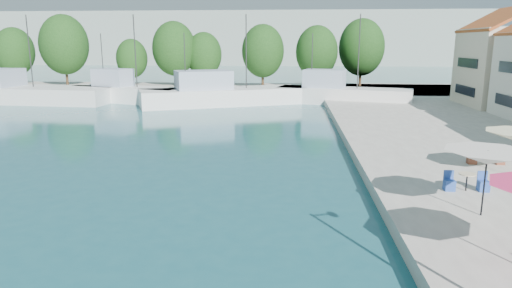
# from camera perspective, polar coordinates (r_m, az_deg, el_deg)

# --- Properties ---
(quay_far) EXTENTS (90.00, 16.00, 0.60)m
(quay_far) POSITION_cam_1_polar(r_m,az_deg,el_deg) (64.39, -4.84, 6.75)
(quay_far) COLOR #A29B92
(quay_far) RESTS_ON ground
(hill_west) EXTENTS (180.00, 40.00, 16.00)m
(hill_west) POSITION_cam_1_polar(r_m,az_deg,el_deg) (159.54, -7.42, 12.90)
(hill_west) COLOR gray
(hill_west) RESTS_ON ground
(hill_east) EXTENTS (140.00, 40.00, 12.00)m
(hill_east) POSITION_cam_1_polar(r_m,az_deg,el_deg) (180.20, 16.89, 11.79)
(hill_east) COLOR gray
(hill_east) RESTS_ON ground
(trawler_01) EXTENTS (23.37, 7.85, 10.20)m
(trawler_01) POSITION_cam_1_polar(r_m,az_deg,el_deg) (60.44, -28.26, 5.66)
(trawler_01) COLOR silver
(trawler_01) RESTS_ON ground
(trawler_02) EXTENTS (14.22, 8.04, 10.20)m
(trawler_02) POSITION_cam_1_polar(r_m,az_deg,el_deg) (55.34, -16.01, 6.17)
(trawler_02) COLOR silver
(trawler_02) RESTS_ON ground
(trawler_03) EXTENTS (20.01, 12.12, 10.20)m
(trawler_03) POSITION_cam_1_polar(r_m,az_deg,el_deg) (51.15, -3.87, 6.14)
(trawler_03) COLOR silver
(trawler_03) RESTS_ON ground
(trawler_04) EXTENTS (15.29, 7.51, 10.20)m
(trawler_04) POSITION_cam_1_polar(r_m,az_deg,el_deg) (52.50, 10.46, 6.12)
(trawler_04) COLOR silver
(trawler_04) RESTS_ON ground
(tree_01) EXTENTS (5.70, 5.70, 8.44)m
(tree_01) POSITION_cam_1_polar(r_m,az_deg,el_deg) (78.52, -27.96, 10.18)
(tree_01) COLOR #3F2B19
(tree_01) RESTS_ON quay_far
(tree_02) EXTENTS (6.88, 6.88, 10.18)m
(tree_02) POSITION_cam_1_polar(r_m,az_deg,el_deg) (72.90, -22.86, 11.37)
(tree_02) COLOR #3F2B19
(tree_02) RESTS_ON quay_far
(tree_03) EXTENTS (4.55, 4.55, 6.73)m
(tree_03) POSITION_cam_1_polar(r_m,az_deg,el_deg) (70.70, -15.26, 10.28)
(tree_03) COLOR #3F2B19
(tree_03) RESTS_ON quay_far
(tree_04) EXTENTS (6.22, 6.22, 9.21)m
(tree_04) POSITION_cam_1_polar(r_m,az_deg,el_deg) (68.15, -10.20, 11.65)
(tree_04) COLOR #3F2B19
(tree_04) RESTS_ON quay_far
(tree_05) EXTENTS (5.21, 5.21, 7.71)m
(tree_05) POSITION_cam_1_polar(r_m,az_deg,el_deg) (68.42, -6.52, 11.04)
(tree_05) COLOR #3F2B19
(tree_05) RESTS_ON quay_far
(tree_06) EXTENTS (5.88, 5.88, 8.70)m
(tree_06) POSITION_cam_1_polar(r_m,az_deg,el_deg) (64.74, 0.86, 11.55)
(tree_06) COLOR #3F2B19
(tree_06) RESTS_ON quay_far
(tree_07) EXTENTS (5.76, 5.76, 8.52)m
(tree_07) POSITION_cam_1_polar(r_m,az_deg,el_deg) (64.43, 7.61, 11.34)
(tree_07) COLOR #3F2B19
(tree_07) RESTS_ON quay_far
(tree_08) EXTENTS (6.45, 6.45, 9.55)m
(tree_08) POSITION_cam_1_polar(r_m,az_deg,el_deg) (67.96, 13.06, 11.69)
(tree_08) COLOR #3F2B19
(tree_08) RESTS_ON quay_far
(umbrella_white) EXTENTS (3.04, 3.04, 2.43)m
(umbrella_white) POSITION_cam_1_polar(r_m,az_deg,el_deg) (18.15, 26.94, -1.50)
(umbrella_white) COLOR black
(umbrella_white) RESTS_ON quay_right
(cafe_table_02) EXTENTS (1.82, 0.70, 0.76)m
(cafe_table_02) POSITION_cam_1_polar(r_m,az_deg,el_deg) (21.37, 24.80, -4.60)
(cafe_table_02) COLOR black
(cafe_table_02) RESTS_ON quay_right
(cafe_table_03) EXTENTS (1.82, 0.70, 0.76)m
(cafe_table_03) POSITION_cam_1_polar(r_m,az_deg,el_deg) (26.46, 26.80, -1.65)
(cafe_table_03) COLOR black
(cafe_table_03) RESTS_ON quay_right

